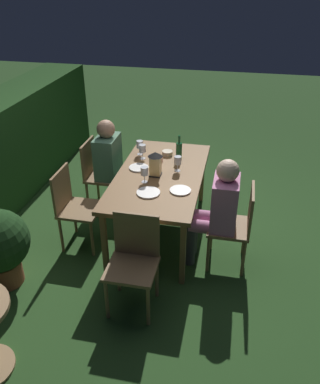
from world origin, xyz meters
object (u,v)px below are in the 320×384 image
object	(u,v)px
green_bottle_on_table	(179,151)
wine_glass_a	(178,161)
chair_side_right_a	(74,205)
plate_c	(180,190)
chair_side_left_a	(237,223)
bowl_bread	(157,160)
person_in_green	(113,162)
chair_head_near	(134,259)
wine_glass_d	(142,149)
chair_side_right_b	(99,172)
wine_glass_c	(144,172)
lantern_centerpiece	(155,162)
wine_glass_b	(140,145)
person_in_pink	(217,208)
dining_table	(160,178)
bowl_olives	(167,153)
plate_a	(148,193)
plate_b	(139,168)

from	to	relation	value
green_bottle_on_table	wine_glass_a	world-z (taller)	green_bottle_on_table
chair_side_right_a	plate_c	distance (m)	1.14
chair_side_left_a	bowl_bread	distance (m)	1.18
person_in_green	chair_head_near	xyz separation A→B (m)	(-1.49, -0.64, -0.15)
wine_glass_d	chair_side_right_a	bearing A→B (deg)	141.31
chair_side_right_b	wine_glass_c	bearing A→B (deg)	-129.46
lantern_centerpiece	bowl_bread	size ratio (longest dim) A/B	2.05
chair_side_right_b	wine_glass_a	distance (m)	1.11
chair_side_right_a	wine_glass_b	size ratio (longest dim) A/B	5.15
wine_glass_d	person_in_pink	bearing A→B (deg)	-127.89
person_in_pink	dining_table	bearing A→B (deg)	59.19
lantern_centerpiece	wine_glass_a	world-z (taller)	lantern_centerpiece
chair_side_right_a	wine_glass_c	size ratio (longest dim) A/B	5.15
person_in_pink	bowl_olives	world-z (taller)	person_in_pink
chair_head_near	wine_glass_a	distance (m)	1.27
plate_c	bowl_olives	world-z (taller)	bowl_olives
wine_glass_a	plate_a	size ratio (longest dim) A/B	0.73
lantern_centerpiece	plate_b	bearing A→B (deg)	60.43
chair_head_near	plate_a	size ratio (longest dim) A/B	3.77
wine_glass_c	bowl_olives	world-z (taller)	wine_glass_c
wine_glass_a	chair_head_near	bearing A→B (deg)	171.97
person_in_green	bowl_olives	distance (m)	0.65
plate_a	wine_glass_c	bearing A→B (deg)	22.78
bowl_bread	wine_glass_b	bearing A→B (deg)	56.22
person_in_green	green_bottle_on_table	distance (m)	0.81
person_in_pink	chair_side_right_a	size ratio (longest dim) A/B	1.32
lantern_centerpiece	wine_glass_b	distance (m)	0.55
plate_b	bowl_bread	world-z (taller)	bowl_bread
chair_head_near	wine_glass_a	xyz separation A→B (m)	(1.20, -0.17, 0.38)
wine_glass_c	chair_side_right_b	bearing A→B (deg)	50.54
chair_side_right_b	chair_side_left_a	bearing A→B (deg)	-114.58
chair_side_right_a	plate_c	xyz separation A→B (m)	(0.06, -1.11, 0.27)
wine_glass_c	chair_side_right_a	bearing A→B (deg)	103.41
chair_side_left_a	wine_glass_b	size ratio (longest dim) A/B	5.15
person_in_green	lantern_centerpiece	size ratio (longest dim) A/B	4.34
chair_side_right_a	bowl_bread	size ratio (longest dim) A/B	6.73
person_in_pink	person_in_green	bearing A→B (deg)	59.19
lantern_centerpiece	wine_glass_c	bearing A→B (deg)	156.08
chair_head_near	bowl_bread	size ratio (longest dim) A/B	6.73
green_bottle_on_table	bowl_bread	xyz separation A→B (m)	(-0.11, 0.23, -0.08)
chair_side_left_a	plate_b	size ratio (longest dim) A/B	4.07
lantern_centerpiece	wine_glass_a	xyz separation A→B (m)	(0.14, -0.21, -0.03)
wine_glass_a	wine_glass_d	bearing A→B (deg)	63.06
wine_glass_d	person_in_green	bearing A→B (deg)	81.34
wine_glass_a	wine_glass_c	world-z (taller)	same
green_bottle_on_table	bowl_olives	distance (m)	0.19
chair_head_near	bowl_olives	bearing A→B (deg)	0.47
person_in_green	plate_a	distance (m)	1.02
green_bottle_on_table	wine_glass_b	bearing A→B (deg)	84.29
chair_side_left_a	chair_side_right_a	xyz separation A→B (m)	(-0.00, 1.68, 0.00)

